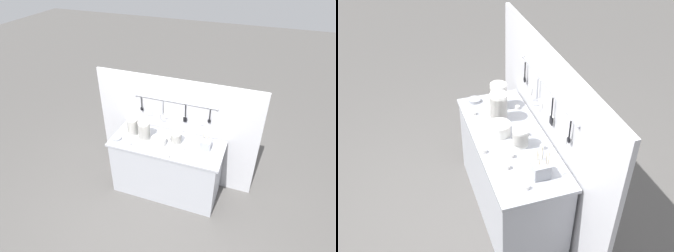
% 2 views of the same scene
% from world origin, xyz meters
% --- Properties ---
extents(ground_plane, '(20.00, 20.00, 0.00)m').
position_xyz_m(ground_plane, '(0.00, 0.00, 0.00)').
color(ground_plane, '#514F4C').
extents(counter, '(1.50, 0.62, 0.84)m').
position_xyz_m(counter, '(0.00, 0.00, 0.42)').
color(counter, '#9EA0A8').
rests_on(counter, ground).
extents(back_wall, '(2.30, 0.11, 1.61)m').
position_xyz_m(back_wall, '(-0.00, 0.34, 0.80)').
color(back_wall, '#B2B2B7').
rests_on(back_wall, ground).
extents(bowl_stack_wide_centre, '(0.14, 0.14, 0.16)m').
position_xyz_m(bowl_stack_wide_centre, '(0.11, 0.05, 0.92)').
color(bowl_stack_wide_centre, silver).
rests_on(bowl_stack_wide_centre, counter).
extents(bowl_stack_back_corner, '(0.16, 0.16, 0.26)m').
position_xyz_m(bowl_stack_back_corner, '(-0.31, -0.01, 0.97)').
color(bowl_stack_back_corner, silver).
rests_on(bowl_stack_back_corner, counter).
extents(bowl_stack_short_front, '(0.16, 0.16, 0.24)m').
position_xyz_m(bowl_stack_short_front, '(-0.51, 0.05, 0.96)').
color(bowl_stack_short_front, silver).
rests_on(bowl_stack_short_front, counter).
extents(plate_stack, '(0.19, 0.19, 0.10)m').
position_xyz_m(plate_stack, '(-0.09, -0.07, 0.89)').
color(plate_stack, silver).
rests_on(plate_stack, counter).
extents(steel_mixing_bowl, '(0.12, 0.12, 0.03)m').
position_xyz_m(steel_mixing_bowl, '(-0.66, -0.15, 0.86)').
color(steel_mixing_bowl, '#93969E').
rests_on(steel_mixing_bowl, counter).
extents(cutlery_caddy, '(0.13, 0.13, 0.28)m').
position_xyz_m(cutlery_caddy, '(0.50, 0.07, 0.90)').
color(cutlery_caddy, '#93969E').
rests_on(cutlery_caddy, counter).
extents(cup_mid_row, '(0.04, 0.04, 0.04)m').
position_xyz_m(cup_mid_row, '(-0.44, -0.21, 0.86)').
color(cup_mid_row, silver).
rests_on(cup_mid_row, counter).
extents(cup_front_left, '(0.04, 0.04, 0.04)m').
position_xyz_m(cup_front_left, '(0.00, 0.07, 0.86)').
color(cup_front_left, silver).
rests_on(cup_front_left, counter).
extents(cup_edge_near, '(0.04, 0.04, 0.04)m').
position_xyz_m(cup_edge_near, '(0.38, 0.15, 0.86)').
color(cup_edge_near, silver).
rests_on(cup_edge_near, counter).
extents(cup_beside_plates, '(0.04, 0.04, 0.04)m').
position_xyz_m(cup_beside_plates, '(0.21, 0.21, 0.86)').
color(cup_beside_plates, silver).
rests_on(cup_beside_plates, counter).
extents(cup_front_right, '(0.04, 0.04, 0.04)m').
position_xyz_m(cup_front_right, '(0.35, -0.14, 0.86)').
color(cup_front_right, silver).
rests_on(cup_front_right, counter).
extents(cup_by_caddy, '(0.04, 0.04, 0.04)m').
position_xyz_m(cup_by_caddy, '(0.61, -0.08, 0.86)').
color(cup_by_caddy, silver).
rests_on(cup_by_caddy, counter).
extents(cup_back_right, '(0.04, 0.04, 0.04)m').
position_xyz_m(cup_back_right, '(0.24, -0.07, 0.86)').
color(cup_back_right, silver).
rests_on(cup_back_right, counter).
extents(cup_back_left, '(0.04, 0.04, 0.04)m').
position_xyz_m(cup_back_left, '(-0.00, 0.15, 0.86)').
color(cup_back_left, silver).
rests_on(cup_back_left, counter).
extents(cup_edge_far, '(0.04, 0.04, 0.04)m').
position_xyz_m(cup_edge_far, '(0.11, -0.27, 0.86)').
color(cup_edge_far, silver).
rests_on(cup_edge_far, counter).
extents(cup_centre, '(0.04, 0.04, 0.04)m').
position_xyz_m(cup_centre, '(-0.41, 0.21, 0.86)').
color(cup_centre, silver).
rests_on(cup_centre, counter).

